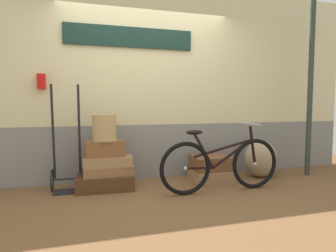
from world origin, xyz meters
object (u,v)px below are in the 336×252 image
object	(u,v)px
suitcase_2	(108,161)
luggage_trolley	(67,166)
suitcase_1	(108,170)
suitcase_5	(211,163)
suitcase_4	(212,175)
suitcase_3	(105,148)
wicker_basket	(104,128)
bicycle	(221,164)
suitcase_0	(105,182)
burlap_sack	(260,159)

from	to	relation	value
suitcase_2	luggage_trolley	world-z (taller)	luggage_trolley
suitcase_1	suitcase_5	world-z (taller)	suitcase_5
suitcase_4	suitcase_2	bearing A→B (deg)	179.40
suitcase_3	suitcase_1	bearing A→B (deg)	-40.34
wicker_basket	luggage_trolley	distance (m)	0.69
suitcase_1	luggage_trolley	bearing A→B (deg)	167.64
suitcase_2	suitcase_3	world-z (taller)	suitcase_3
wicker_basket	suitcase_4	bearing A→B (deg)	-0.48
bicycle	suitcase_4	bearing A→B (deg)	78.48
suitcase_2	wicker_basket	xyz separation A→B (m)	(-0.04, 0.01, 0.44)
suitcase_0	suitcase_1	xyz separation A→B (m)	(0.04, 0.01, 0.16)
suitcase_0	suitcase_4	xyz separation A→B (m)	(1.53, 0.01, -0.02)
wicker_basket	bicycle	size ratio (longest dim) A/B	0.21
suitcase_0	bicycle	distance (m)	1.53
suitcase_0	suitcase_5	size ratio (longest dim) A/B	1.34
suitcase_2	suitcase_0	bearing A→B (deg)	-160.41
suitcase_3	suitcase_5	distance (m)	1.55
suitcase_0	wicker_basket	size ratio (longest dim) A/B	2.13
suitcase_0	luggage_trolley	xyz separation A→B (m)	(-0.47, 0.12, 0.23)
bicycle	luggage_trolley	bearing A→B (deg)	162.29
suitcase_5	bicycle	bearing A→B (deg)	-99.36
luggage_trolley	bicycle	size ratio (longest dim) A/B	0.83
suitcase_5	bicycle	xyz separation A→B (m)	(-0.11, -0.53, 0.09)
burlap_sack	suitcase_2	bearing A→B (deg)	-179.99
suitcase_5	burlap_sack	bearing A→B (deg)	-0.12
suitcase_1	suitcase_3	bearing A→B (deg)	141.11
suitcase_0	suitcase_2	world-z (taller)	suitcase_2
suitcase_0	suitcase_5	bearing A→B (deg)	4.50
suitcase_4	wicker_basket	world-z (taller)	wicker_basket
suitcase_3	suitcase_4	world-z (taller)	suitcase_3
suitcase_2	suitcase_1	bearing A→B (deg)	155.56
bicycle	wicker_basket	bearing A→B (deg)	160.30
suitcase_4	suitcase_5	bearing A→B (deg)	83.20
suitcase_0	suitcase_2	xyz separation A→B (m)	(0.05, 0.01, 0.28)
suitcase_0	suitcase_3	bearing A→B (deg)	77.93
suitcase_0	suitcase_2	bearing A→B (deg)	18.02
suitcase_3	burlap_sack	bearing A→B (deg)	-3.35
suitcase_1	suitcase_2	bearing A→B (deg)	-30.25
suitcase_4	wicker_basket	xyz separation A→B (m)	(-1.52, 0.01, 0.74)
suitcase_1	suitcase_2	world-z (taller)	suitcase_2
suitcase_3	wicker_basket	distance (m)	0.28
suitcase_2	burlap_sack	bearing A→B (deg)	4.56
luggage_trolley	bicycle	xyz separation A→B (m)	(1.90, -0.61, 0.03)
wicker_basket	luggage_trolley	size ratio (longest dim) A/B	0.25
luggage_trolley	burlap_sack	world-z (taller)	luggage_trolley
suitcase_5	bicycle	size ratio (longest dim) A/B	0.33
suitcase_3	suitcase_5	world-z (taller)	suitcase_3
suitcase_4	bicycle	distance (m)	0.58
suitcase_2	bicycle	size ratio (longest dim) A/B	0.38
suitcase_3	suitcase_4	bearing A→B (deg)	-3.97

